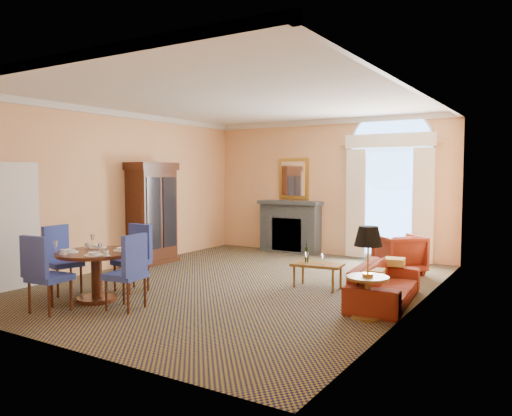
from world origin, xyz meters
The scene contains 12 objects.
ground centered at (0.00, 0.00, 0.00)m, with size 7.50×7.50×0.00m, color #111135.
room_envelope centered at (-0.03, 0.67, 2.51)m, with size 6.04×7.52×3.45m.
armoire centered at (-2.72, 0.65, 1.04)m, with size 0.62×1.10×2.16m.
dining_table centered at (-1.20, -2.16, 0.56)m, with size 1.20×1.20×0.96m.
dining_chair_north centered at (-1.22, -1.32, 0.62)m, with size 0.54×0.54×1.09m.
dining_chair_south centered at (-1.27, -3.02, 0.62)m, with size 0.53×0.54×1.09m.
dining_chair_east centered at (-0.37, -2.27, 0.62)m, with size 0.56×0.55×1.09m.
dining_chair_west centered at (-2.12, -2.10, 0.62)m, with size 0.59×0.59×1.09m.
sofa centered at (2.55, 0.03, 0.28)m, with size 1.95×0.76×0.57m, color maroon.
armchair centered at (2.11, 2.37, 0.38)m, with size 0.80×0.83×0.75m, color maroon.
coffee_table centered at (1.28, 0.36, 0.40)m, with size 0.88×0.56×0.75m.
side_table centered at (2.60, -0.88, 0.78)m, with size 0.57×0.57×1.21m.
Camera 1 is at (4.78, -7.22, 1.94)m, focal length 35.00 mm.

